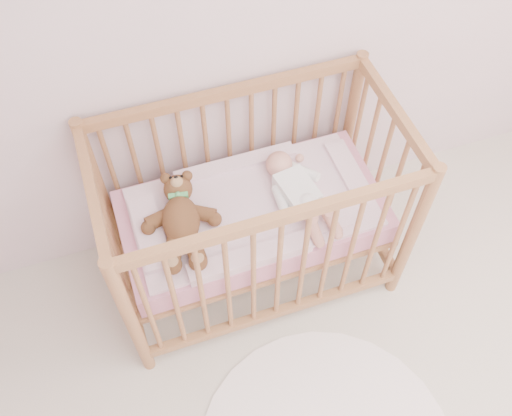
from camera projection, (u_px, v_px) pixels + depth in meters
name	position (u px, v px, depth m)	size (l,w,h in m)	color
crib	(253.00, 214.00, 2.68)	(1.36, 0.76, 1.00)	#AA7A48
mattress	(253.00, 216.00, 2.69)	(1.22, 0.62, 0.13)	pink
blanket	(252.00, 207.00, 2.63)	(1.10, 0.58, 0.06)	#EFA5C1
baby	(297.00, 189.00, 2.59)	(0.27, 0.56, 0.14)	white
teddy_bear	(181.00, 220.00, 2.48)	(0.37, 0.53, 0.15)	brown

